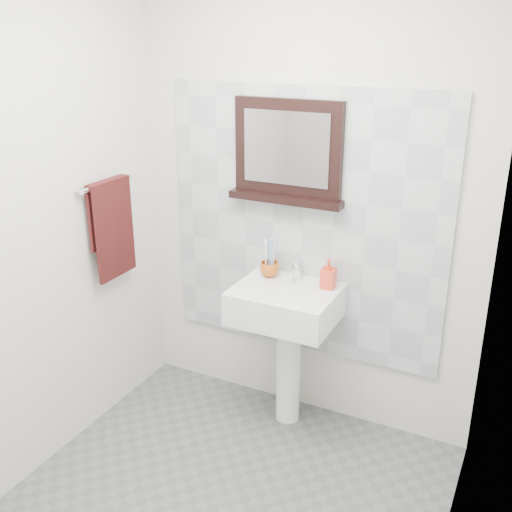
{
  "coord_description": "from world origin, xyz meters",
  "views": [
    {
      "loc": [
        1.17,
        -1.84,
        2.17
      ],
      "look_at": [
        -0.02,
        0.55,
        1.15
      ],
      "focal_mm": 42.0,
      "sensor_mm": 36.0,
      "label": 1
    }
  ],
  "objects_px": {
    "toothbrush_cup": "(269,269)",
    "framed_mirror": "(288,154)",
    "pedestal_sink": "(286,318)",
    "soap_dispenser": "(329,274)",
    "hand_towel": "(112,221)"
  },
  "relations": [
    {
      "from": "pedestal_sink",
      "to": "framed_mirror",
      "type": "height_order",
      "value": "framed_mirror"
    },
    {
      "from": "pedestal_sink",
      "to": "framed_mirror",
      "type": "relative_size",
      "value": 1.49
    },
    {
      "from": "pedestal_sink",
      "to": "soap_dispenser",
      "type": "relative_size",
      "value": 5.88
    },
    {
      "from": "pedestal_sink",
      "to": "hand_towel",
      "type": "distance_m",
      "value": 1.1
    },
    {
      "from": "toothbrush_cup",
      "to": "framed_mirror",
      "type": "xyz_separation_m",
      "value": [
        0.06,
        0.08,
        0.64
      ]
    },
    {
      "from": "pedestal_sink",
      "to": "framed_mirror",
      "type": "xyz_separation_m",
      "value": [
        -0.09,
        0.19,
        0.87
      ]
    },
    {
      "from": "hand_towel",
      "to": "soap_dispenser",
      "type": "bearing_deg",
      "value": 17.71
    },
    {
      "from": "soap_dispenser",
      "to": "framed_mirror",
      "type": "xyz_separation_m",
      "value": [
        -0.29,
        0.08,
        0.6
      ]
    },
    {
      "from": "framed_mirror",
      "to": "hand_towel",
      "type": "bearing_deg",
      "value": -152.29
    },
    {
      "from": "framed_mirror",
      "to": "hand_towel",
      "type": "relative_size",
      "value": 1.17
    },
    {
      "from": "soap_dispenser",
      "to": "framed_mirror",
      "type": "height_order",
      "value": "framed_mirror"
    },
    {
      "from": "pedestal_sink",
      "to": "soap_dispenser",
      "type": "xyz_separation_m",
      "value": [
        0.2,
        0.1,
        0.27
      ]
    },
    {
      "from": "toothbrush_cup",
      "to": "soap_dispenser",
      "type": "relative_size",
      "value": 0.66
    },
    {
      "from": "toothbrush_cup",
      "to": "soap_dispenser",
      "type": "height_order",
      "value": "soap_dispenser"
    },
    {
      "from": "toothbrush_cup",
      "to": "framed_mirror",
      "type": "bearing_deg",
      "value": 51.19
    }
  ]
}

